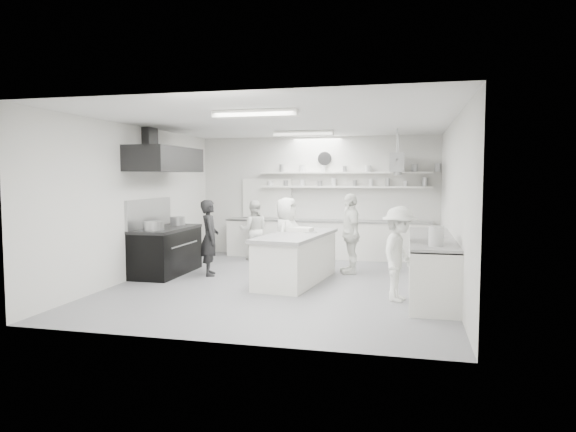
% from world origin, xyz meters
% --- Properties ---
extents(floor, '(6.00, 7.00, 0.02)m').
position_xyz_m(floor, '(0.00, 0.00, -0.01)').
color(floor, '#969696').
rests_on(floor, ground).
extents(ceiling, '(6.00, 7.00, 0.02)m').
position_xyz_m(ceiling, '(0.00, 0.00, 3.01)').
color(ceiling, silver).
rests_on(ceiling, wall_back).
extents(wall_back, '(6.00, 0.04, 3.00)m').
position_xyz_m(wall_back, '(0.00, 3.50, 1.50)').
color(wall_back, silver).
rests_on(wall_back, floor).
extents(wall_front, '(6.00, 0.04, 3.00)m').
position_xyz_m(wall_front, '(0.00, -3.50, 1.50)').
color(wall_front, silver).
rests_on(wall_front, floor).
extents(wall_left, '(0.04, 7.00, 3.00)m').
position_xyz_m(wall_left, '(-3.00, 0.00, 1.50)').
color(wall_left, silver).
rests_on(wall_left, floor).
extents(wall_right, '(0.04, 7.00, 3.00)m').
position_xyz_m(wall_right, '(3.00, 0.00, 1.50)').
color(wall_right, silver).
rests_on(wall_right, floor).
extents(stove, '(0.80, 1.80, 0.90)m').
position_xyz_m(stove, '(-2.60, 0.40, 0.45)').
color(stove, black).
rests_on(stove, floor).
extents(exhaust_hood, '(0.85, 2.00, 0.50)m').
position_xyz_m(exhaust_hood, '(-2.60, 0.40, 2.35)').
color(exhaust_hood, black).
rests_on(exhaust_hood, wall_left).
extents(back_counter, '(5.00, 0.60, 0.92)m').
position_xyz_m(back_counter, '(0.30, 3.20, 0.46)').
color(back_counter, white).
rests_on(back_counter, floor).
extents(shelf_lower, '(4.20, 0.26, 0.04)m').
position_xyz_m(shelf_lower, '(0.70, 3.37, 1.75)').
color(shelf_lower, white).
rests_on(shelf_lower, wall_back).
extents(shelf_upper, '(4.20, 0.26, 0.04)m').
position_xyz_m(shelf_upper, '(0.70, 3.37, 2.10)').
color(shelf_upper, white).
rests_on(shelf_upper, wall_back).
extents(pass_through_window, '(1.30, 0.04, 1.00)m').
position_xyz_m(pass_through_window, '(-1.30, 3.48, 1.45)').
color(pass_through_window, black).
rests_on(pass_through_window, wall_back).
extents(wall_clock, '(0.32, 0.05, 0.32)m').
position_xyz_m(wall_clock, '(0.20, 3.46, 2.45)').
color(wall_clock, white).
rests_on(wall_clock, wall_back).
extents(right_counter, '(0.74, 3.30, 0.94)m').
position_xyz_m(right_counter, '(2.65, -0.20, 0.47)').
color(right_counter, white).
rests_on(right_counter, floor).
extents(pot_rack, '(0.30, 1.60, 0.40)m').
position_xyz_m(pot_rack, '(2.00, 2.40, 2.30)').
color(pot_rack, '#A0A1A3').
rests_on(pot_rack, ceiling).
extents(light_fixture_front, '(1.30, 0.25, 0.10)m').
position_xyz_m(light_fixture_front, '(0.00, -1.80, 2.94)').
color(light_fixture_front, white).
rests_on(light_fixture_front, ceiling).
extents(light_fixture_rear, '(1.30, 0.25, 0.10)m').
position_xyz_m(light_fixture_rear, '(0.00, 1.80, 2.94)').
color(light_fixture_rear, white).
rests_on(light_fixture_rear, ceiling).
extents(prep_island, '(1.18, 2.46, 0.87)m').
position_xyz_m(prep_island, '(0.18, 0.23, 0.44)').
color(prep_island, white).
rests_on(prep_island, floor).
extents(stove_pot, '(0.38, 0.38, 0.22)m').
position_xyz_m(stove_pot, '(-2.60, -0.10, 1.02)').
color(stove_pot, '#A0A1A3').
rests_on(stove_pot, stove).
extents(cook_stove, '(0.56, 0.66, 1.54)m').
position_xyz_m(cook_stove, '(-1.66, 0.45, 0.77)').
color(cook_stove, black).
rests_on(cook_stove, floor).
extents(cook_back, '(0.83, 0.72, 1.43)m').
position_xyz_m(cook_back, '(-1.37, 2.53, 0.72)').
color(cook_back, white).
rests_on(cook_back, floor).
extents(cook_island_left, '(0.57, 0.82, 1.58)m').
position_xyz_m(cook_island_left, '(-0.14, 0.74, 0.79)').
color(cook_island_left, white).
rests_on(cook_island_left, floor).
extents(cook_island_right, '(0.69, 1.05, 1.66)m').
position_xyz_m(cook_island_right, '(1.09, 1.33, 0.83)').
color(cook_island_right, white).
rests_on(cook_island_right, floor).
extents(cook_right, '(0.80, 1.10, 1.53)m').
position_xyz_m(cook_right, '(2.11, -0.87, 0.77)').
color(cook_right, white).
rests_on(cook_right, floor).
extents(bowl_island_a, '(0.31, 0.31, 0.06)m').
position_xyz_m(bowl_island_a, '(0.41, 0.51, 0.90)').
color(bowl_island_a, '#A0A1A3').
rests_on(bowl_island_a, prep_island).
extents(bowl_island_b, '(0.23, 0.23, 0.06)m').
position_xyz_m(bowl_island_b, '(-0.03, 0.72, 0.90)').
color(bowl_island_b, white).
rests_on(bowl_island_b, prep_island).
extents(bowl_right, '(0.31, 0.31, 0.06)m').
position_xyz_m(bowl_right, '(2.74, -0.19, 0.97)').
color(bowl_right, white).
rests_on(bowl_right, right_counter).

